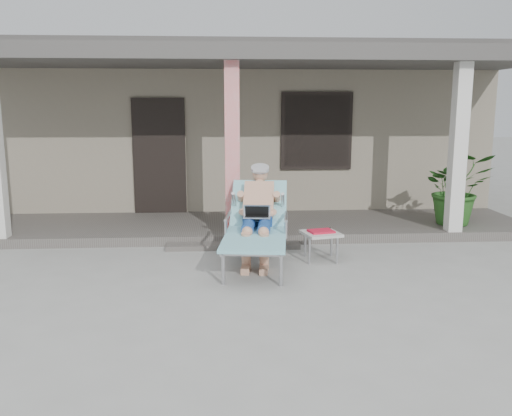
{
  "coord_description": "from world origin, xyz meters",
  "views": [
    {
      "loc": [
        -0.16,
        -6.04,
        2.11
      ],
      "look_at": [
        0.26,
        0.6,
        0.85
      ],
      "focal_mm": 38.0,
      "sensor_mm": 36.0,
      "label": 1
    }
  ],
  "objects": [
    {
      "name": "house",
      "position": [
        0.0,
        6.5,
        1.67
      ],
      "size": [
        10.4,
        5.4,
        3.3
      ],
      "color": "gray",
      "rests_on": "ground"
    },
    {
      "name": "porch_overhang",
      "position": [
        0.0,
        2.95,
        2.79
      ],
      "size": [
        10.0,
        2.3,
        2.85
      ],
      "color": "silver",
      "rests_on": "porch_deck"
    },
    {
      "name": "potted_palm",
      "position": [
        3.74,
        2.63,
        0.76
      ],
      "size": [
        1.15,
        1.01,
        1.21
      ],
      "primitive_type": "imported",
      "rotation": [
        0.0,
        0.0,
        -0.07
      ],
      "color": "#26591E",
      "rests_on": "porch_deck"
    },
    {
      "name": "side_table",
      "position": [
        1.2,
        1.15,
        0.36
      ],
      "size": [
        0.57,
        0.57,
        0.42
      ],
      "rotation": [
        0.0,
        0.0,
        0.24
      ],
      "color": "beige",
      "rests_on": "ground"
    },
    {
      "name": "ground",
      "position": [
        0.0,
        0.0,
        0.0
      ],
      "size": [
        60.0,
        60.0,
        0.0
      ],
      "primitive_type": "plane",
      "color": "#9E9E99",
      "rests_on": "ground"
    },
    {
      "name": "lounger",
      "position": [
        0.31,
        1.15,
        0.84
      ],
      "size": [
        1.03,
        2.16,
        1.37
      ],
      "rotation": [
        0.0,
        0.0,
        -0.12
      ],
      "color": "#B7B7BC",
      "rests_on": "ground"
    },
    {
      "name": "porch_deck",
      "position": [
        0.0,
        3.0,
        0.07
      ],
      "size": [
        10.0,
        2.0,
        0.15
      ],
      "primitive_type": "cube",
      "color": "#605B56",
      "rests_on": "ground"
    },
    {
      "name": "porch_step",
      "position": [
        0.0,
        1.85,
        0.04
      ],
      "size": [
        2.0,
        0.3,
        0.07
      ],
      "primitive_type": "cube",
      "color": "#605B56",
      "rests_on": "ground"
    }
  ]
}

